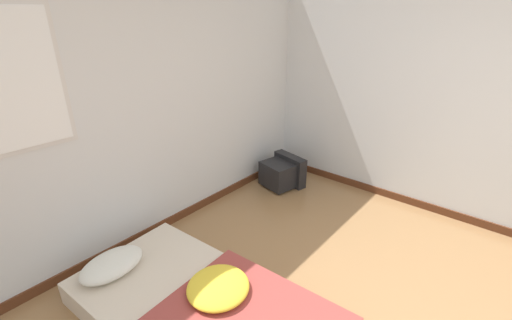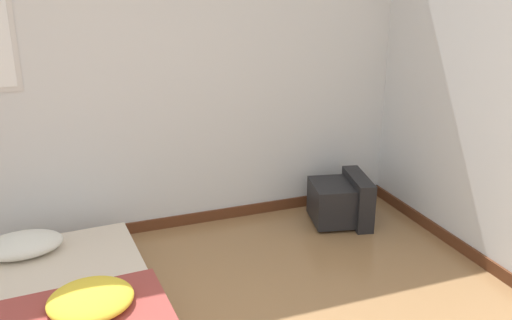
# 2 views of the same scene
# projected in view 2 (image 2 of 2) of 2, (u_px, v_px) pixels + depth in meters

# --- Properties ---
(wall_back) EXTENTS (7.30, 0.08, 2.60)m
(wall_back) POSITION_uv_depth(u_px,v_px,m) (84.00, 71.00, 3.99)
(wall_back) COLOR silver
(wall_back) RESTS_ON ground_plane
(crt_tv) EXTENTS (0.53, 0.54, 0.39)m
(crt_tv) POSITION_uv_depth(u_px,v_px,m) (342.00, 201.00, 4.60)
(crt_tv) COLOR black
(crt_tv) RESTS_ON ground_plane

